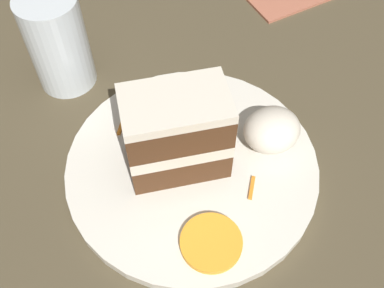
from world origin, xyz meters
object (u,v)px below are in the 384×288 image
object	(u,v)px
orange_garnish	(211,243)
cream_dollop	(272,130)
plate	(192,166)
cake_slice	(177,133)
drinking_glass	(60,48)

from	to	relation	value
orange_garnish	cream_dollop	bearing A→B (deg)	-148.72
plate	cream_dollop	distance (m)	0.10
plate	cake_slice	size ratio (longest dim) A/B	2.36
orange_garnish	drinking_glass	bearing A→B (deg)	-82.24
cream_dollop	drinking_glass	world-z (taller)	drinking_glass
plate	orange_garnish	xyz separation A→B (m)	(0.03, 0.09, 0.01)
cake_slice	orange_garnish	size ratio (longest dim) A/B	1.91
plate	drinking_glass	world-z (taller)	drinking_glass
cake_slice	cream_dollop	size ratio (longest dim) A/B	1.82
plate	cake_slice	distance (m)	0.06
cream_dollop	cake_slice	bearing A→B (deg)	-14.53
plate	cream_dollop	xyz separation A→B (m)	(-0.09, 0.02, 0.03)
cream_dollop	orange_garnish	xyz separation A→B (m)	(0.12, 0.07, -0.02)
plate	cream_dollop	world-z (taller)	cream_dollop
cream_dollop	drinking_glass	bearing A→B (deg)	-53.55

